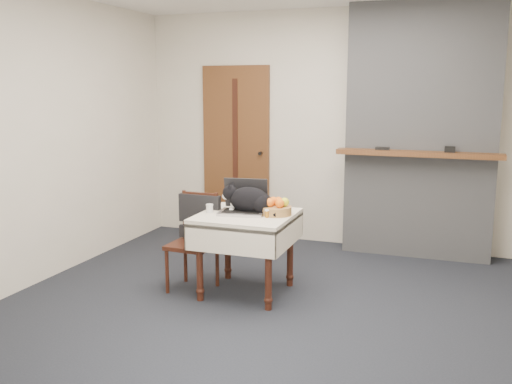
# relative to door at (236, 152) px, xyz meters

# --- Properties ---
(ground) EXTENTS (4.50, 4.50, 0.00)m
(ground) POSITION_rel_door_xyz_m (1.20, -1.97, -1.00)
(ground) COLOR black
(ground) RESTS_ON ground
(room_shell) EXTENTS (4.52, 4.01, 2.61)m
(room_shell) POSITION_rel_door_xyz_m (1.20, -1.51, 0.76)
(room_shell) COLOR beige
(room_shell) RESTS_ON ground
(door) EXTENTS (0.82, 0.10, 2.00)m
(door) POSITION_rel_door_xyz_m (0.00, 0.00, 0.00)
(door) COLOR brown
(door) RESTS_ON ground
(chimney) EXTENTS (1.62, 0.48, 2.60)m
(chimney) POSITION_rel_door_xyz_m (2.10, -0.13, 0.30)
(chimney) COLOR gray
(chimney) RESTS_ON ground
(side_table) EXTENTS (0.78, 0.78, 0.70)m
(side_table) POSITION_rel_door_xyz_m (0.83, -1.84, -0.41)
(side_table) COLOR #33110E
(side_table) RESTS_ON ground
(laptop) EXTENTS (0.42, 0.38, 0.28)m
(laptop) POSITION_rel_door_xyz_m (0.79, -1.79, -0.23)
(laptop) COLOR #B7B7BC
(laptop) RESTS_ON side_table
(cat) EXTENTS (0.53, 0.23, 0.26)m
(cat) POSITION_rel_door_xyz_m (0.85, -1.80, -0.19)
(cat) COLOR black
(cat) RESTS_ON side_table
(cream_jar) EXTENTS (0.06, 0.06, 0.07)m
(cream_jar) POSITION_rel_door_xyz_m (0.51, -1.89, -0.26)
(cream_jar) COLOR silver
(cream_jar) RESTS_ON side_table
(pill_bottle) EXTENTS (0.03, 0.03, 0.07)m
(pill_bottle) POSITION_rel_door_xyz_m (1.04, -1.91, -0.26)
(pill_bottle) COLOR #A26113
(pill_bottle) RESTS_ON side_table
(fruit_basket) EXTENTS (0.25, 0.25, 0.14)m
(fruit_basket) POSITION_rel_door_xyz_m (1.08, -1.78, -0.24)
(fruit_basket) COLOR #A88444
(fruit_basket) RESTS_ON side_table
(desk_clutter) EXTENTS (0.13, 0.10, 0.01)m
(desk_clutter) POSITION_rel_door_xyz_m (1.01, -1.76, -0.30)
(desk_clutter) COLOR black
(desk_clutter) RESTS_ON side_table
(chair) EXTENTS (0.40, 0.39, 0.85)m
(chair) POSITION_rel_door_xyz_m (0.36, -1.84, -0.46)
(chair) COLOR #33110E
(chair) RESTS_ON ground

